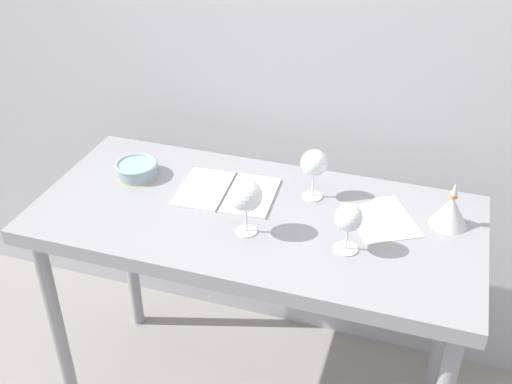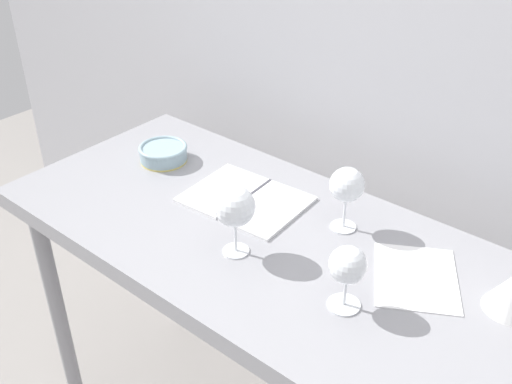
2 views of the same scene
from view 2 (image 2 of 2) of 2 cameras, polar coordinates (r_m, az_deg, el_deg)
The scene contains 8 objects.
back_wall at distance 1.71m, azimuth 11.57°, elevation 14.97°, with size 3.80×0.04×2.60m, color #B2B2B7.
steel_counter at distance 1.58m, azimuth 0.48°, elevation -6.87°, with size 1.40×0.65×0.90m.
wine_glass_near_right at distance 1.25m, azimuth 8.66°, elevation -7.03°, with size 0.08×0.08×0.15m.
wine_glass_near_center at distance 1.38m, azimuth -2.00°, elevation -1.51°, with size 0.10×0.10×0.18m.
wine_glass_far_right at distance 1.48m, azimuth 8.60°, elevation 0.53°, with size 0.09×0.09×0.17m.
open_notebook at distance 1.63m, azimuth -1.01°, elevation -0.69°, with size 0.33×0.26×0.01m.
tasting_sheet_upper at distance 1.42m, azimuth 14.88°, elevation -7.79°, with size 0.18×0.23×0.00m, color white.
tasting_bowl at distance 1.83m, azimuth -8.76°, elevation 3.69°, with size 0.15×0.15×0.05m.
Camera 2 is at (0.78, -0.95, 1.79)m, focal length 42.29 mm.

